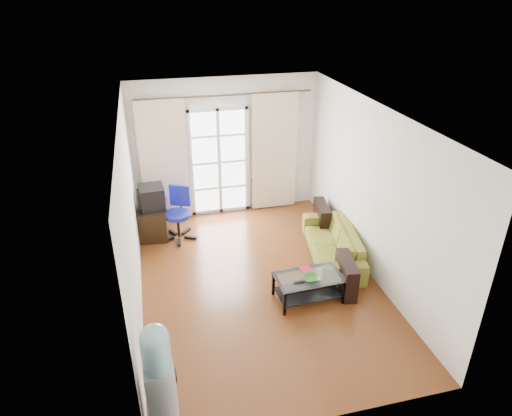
{
  "coord_description": "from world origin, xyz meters",
  "views": [
    {
      "loc": [
        -1.46,
        -5.71,
        4.3
      ],
      "look_at": [
        0.05,
        0.35,
        1.13
      ],
      "focal_mm": 32.0,
      "sensor_mm": 36.0,
      "label": 1
    }
  ],
  "objects_px": {
    "crt_tv": "(151,198)",
    "coffee_table": "(308,285)",
    "sofa": "(332,243)",
    "task_chair": "(179,223)",
    "tv_stand": "(154,221)",
    "water_cooler": "(160,381)"
  },
  "relations": [
    {
      "from": "crt_tv",
      "to": "coffee_table",
      "type": "bearing_deg",
      "value": -53.53
    },
    {
      "from": "sofa",
      "to": "crt_tv",
      "type": "bearing_deg",
      "value": -107.26
    },
    {
      "from": "sofa",
      "to": "task_chair",
      "type": "height_order",
      "value": "task_chair"
    },
    {
      "from": "coffee_table",
      "to": "tv_stand",
      "type": "height_order",
      "value": "tv_stand"
    },
    {
      "from": "coffee_table",
      "to": "task_chair",
      "type": "distance_m",
      "value": 2.84
    },
    {
      "from": "sofa",
      "to": "crt_tv",
      "type": "height_order",
      "value": "crt_tv"
    },
    {
      "from": "tv_stand",
      "to": "crt_tv",
      "type": "relative_size",
      "value": 1.54
    },
    {
      "from": "coffee_table",
      "to": "task_chair",
      "type": "height_order",
      "value": "task_chair"
    },
    {
      "from": "crt_tv",
      "to": "task_chair",
      "type": "relative_size",
      "value": 0.51
    },
    {
      "from": "sofa",
      "to": "crt_tv",
      "type": "relative_size",
      "value": 3.94
    },
    {
      "from": "task_chair",
      "to": "water_cooler",
      "type": "xyz_separation_m",
      "value": [
        -0.53,
        -4.05,
        0.47
      ]
    },
    {
      "from": "sofa",
      "to": "water_cooler",
      "type": "height_order",
      "value": "water_cooler"
    },
    {
      "from": "sofa",
      "to": "coffee_table",
      "type": "height_order",
      "value": "sofa"
    },
    {
      "from": "crt_tv",
      "to": "task_chair",
      "type": "bearing_deg",
      "value": -27.72
    },
    {
      "from": "sofa",
      "to": "tv_stand",
      "type": "xyz_separation_m",
      "value": [
        -2.91,
        1.52,
        0.01
      ]
    },
    {
      "from": "task_chair",
      "to": "water_cooler",
      "type": "distance_m",
      "value": 4.11
    },
    {
      "from": "sofa",
      "to": "tv_stand",
      "type": "relative_size",
      "value": 2.56
    },
    {
      "from": "sofa",
      "to": "task_chair",
      "type": "relative_size",
      "value": 2.01
    },
    {
      "from": "crt_tv",
      "to": "tv_stand",
      "type": "bearing_deg",
      "value": 90.23
    },
    {
      "from": "coffee_table",
      "to": "task_chair",
      "type": "xyz_separation_m",
      "value": [
        -1.68,
        2.28,
        0.03
      ]
    },
    {
      "from": "tv_stand",
      "to": "water_cooler",
      "type": "relative_size",
      "value": 0.53
    },
    {
      "from": "crt_tv",
      "to": "water_cooler",
      "type": "height_order",
      "value": "water_cooler"
    }
  ]
}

